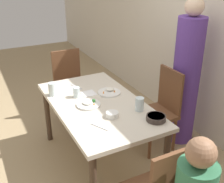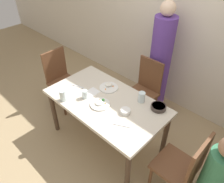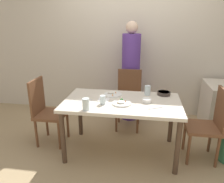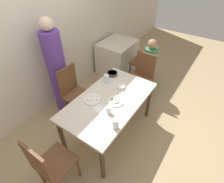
{
  "view_description": "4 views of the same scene",
  "coord_description": "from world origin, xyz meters",
  "px_view_note": "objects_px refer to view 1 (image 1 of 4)",
  "views": [
    {
      "loc": [
        2.24,
        -1.0,
        1.99
      ],
      "look_at": [
        0.12,
        0.09,
        0.88
      ],
      "focal_mm": 45.0,
      "sensor_mm": 36.0,
      "label": 1
    },
    {
      "loc": [
        1.43,
        -1.39,
        2.41
      ],
      "look_at": [
        0.12,
        -0.02,
        0.94
      ],
      "focal_mm": 35.0,
      "sensor_mm": 36.0,
      "label": 2
    },
    {
      "loc": [
        0.27,
        -2.54,
        1.71
      ],
      "look_at": [
        -0.12,
        -0.03,
        0.86
      ],
      "focal_mm": 35.0,
      "sensor_mm": 36.0,
      "label": 3
    },
    {
      "loc": [
        -1.49,
        -1.06,
        2.4
      ],
      "look_at": [
        0.02,
        -0.03,
        0.87
      ],
      "focal_mm": 28.0,
      "sensor_mm": 36.0,
      "label": 4
    }
  ],
  "objects_px": {
    "bowl_curry": "(156,118)",
    "glass_water_tall": "(140,104)",
    "person_adult": "(186,79)",
    "chair_adult_spot": "(161,107)",
    "plate_rice_adult": "(88,104)"
  },
  "relations": [
    {
      "from": "chair_adult_spot",
      "to": "glass_water_tall",
      "type": "bearing_deg",
      "value": -58.94
    },
    {
      "from": "glass_water_tall",
      "to": "bowl_curry",
      "type": "bearing_deg",
      "value": 8.48
    },
    {
      "from": "chair_adult_spot",
      "to": "glass_water_tall",
      "type": "height_order",
      "value": "chair_adult_spot"
    },
    {
      "from": "bowl_curry",
      "to": "plate_rice_adult",
      "type": "xyz_separation_m",
      "value": [
        -0.53,
        -0.41,
        -0.01
      ]
    },
    {
      "from": "bowl_curry",
      "to": "plate_rice_adult",
      "type": "bearing_deg",
      "value": -141.87
    },
    {
      "from": "chair_adult_spot",
      "to": "bowl_curry",
      "type": "xyz_separation_m",
      "value": [
        0.51,
        -0.44,
        0.25
      ]
    },
    {
      "from": "chair_adult_spot",
      "to": "bowl_curry",
      "type": "height_order",
      "value": "chair_adult_spot"
    },
    {
      "from": "bowl_curry",
      "to": "person_adult",
      "type": "bearing_deg",
      "value": 123.55
    },
    {
      "from": "bowl_curry",
      "to": "glass_water_tall",
      "type": "xyz_separation_m",
      "value": [
        -0.22,
        -0.03,
        0.04
      ]
    },
    {
      "from": "plate_rice_adult",
      "to": "glass_water_tall",
      "type": "bearing_deg",
      "value": 51.03
    },
    {
      "from": "chair_adult_spot",
      "to": "plate_rice_adult",
      "type": "height_order",
      "value": "chair_adult_spot"
    },
    {
      "from": "bowl_curry",
      "to": "glass_water_tall",
      "type": "relative_size",
      "value": 1.35
    },
    {
      "from": "chair_adult_spot",
      "to": "plate_rice_adult",
      "type": "relative_size",
      "value": 4.06
    },
    {
      "from": "person_adult",
      "to": "plate_rice_adult",
      "type": "height_order",
      "value": "person_adult"
    },
    {
      "from": "person_adult",
      "to": "bowl_curry",
      "type": "relative_size",
      "value": 9.63
    }
  ]
}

